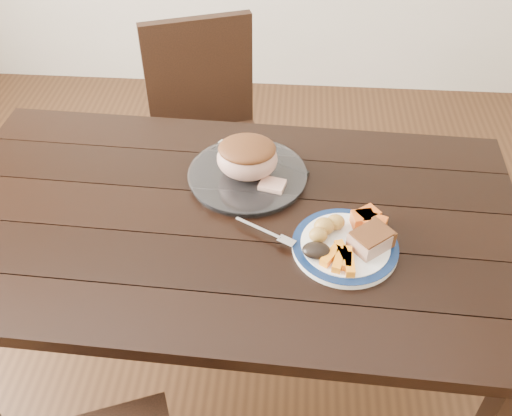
# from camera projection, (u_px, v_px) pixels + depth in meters

# --- Properties ---
(ground) EXTENTS (4.00, 4.00, 0.00)m
(ground) POSITION_uv_depth(u_px,v_px,m) (234.00, 367.00, 2.06)
(ground) COLOR #472B16
(ground) RESTS_ON ground
(dining_table) EXTENTS (1.63, 0.96, 0.75)m
(dining_table) POSITION_uv_depth(u_px,v_px,m) (228.00, 239.00, 1.61)
(dining_table) COLOR black
(dining_table) RESTS_ON ground
(chair_far) EXTENTS (0.54, 0.55, 0.93)m
(chair_far) POSITION_uv_depth(u_px,v_px,m) (208.00, 129.00, 2.25)
(chair_far) COLOR black
(chair_far) RESTS_ON ground
(dinner_plate) EXTENTS (0.27, 0.27, 0.02)m
(dinner_plate) POSITION_uv_depth(u_px,v_px,m) (345.00, 247.00, 1.45)
(dinner_plate) COLOR white
(dinner_plate) RESTS_ON dining_table
(plate_rim) EXTENTS (0.27, 0.27, 0.02)m
(plate_rim) POSITION_uv_depth(u_px,v_px,m) (345.00, 244.00, 1.45)
(plate_rim) COLOR #0D1F45
(plate_rim) RESTS_ON dinner_plate
(serving_platter) EXTENTS (0.34, 0.34, 0.02)m
(serving_platter) POSITION_uv_depth(u_px,v_px,m) (247.00, 176.00, 1.66)
(serving_platter) COLOR white
(serving_platter) RESTS_ON dining_table
(pork_slice) EXTENTS (0.12, 0.12, 0.04)m
(pork_slice) POSITION_uv_depth(u_px,v_px,m) (371.00, 240.00, 1.42)
(pork_slice) COLOR tan
(pork_slice) RESTS_ON dinner_plate
(roasted_potatoes) EXTENTS (0.09, 0.09, 0.05)m
(roasted_potatoes) POSITION_uv_depth(u_px,v_px,m) (326.00, 227.00, 1.46)
(roasted_potatoes) COLOR gold
(roasted_potatoes) RESTS_ON dinner_plate
(carrot_batons) EXTENTS (0.09, 0.11, 0.02)m
(carrot_batons) POSITION_uv_depth(u_px,v_px,m) (342.00, 258.00, 1.39)
(carrot_batons) COLOR orange
(carrot_batons) RESTS_ON dinner_plate
(pumpkin_wedges) EXTENTS (0.10, 0.09, 0.04)m
(pumpkin_wedges) POSITION_uv_depth(u_px,v_px,m) (368.00, 220.00, 1.48)
(pumpkin_wedges) COLOR orange
(pumpkin_wedges) RESTS_ON dinner_plate
(dark_mushroom) EXTENTS (0.07, 0.05, 0.03)m
(dark_mushroom) POSITION_uv_depth(u_px,v_px,m) (316.00, 250.00, 1.40)
(dark_mushroom) COLOR black
(dark_mushroom) RESTS_ON dinner_plate
(fork) EXTENTS (0.16, 0.10, 0.00)m
(fork) POSITION_uv_depth(u_px,v_px,m) (269.00, 234.00, 1.47)
(fork) COLOR silver
(fork) RESTS_ON dinner_plate
(roast_joint) EXTENTS (0.17, 0.15, 0.11)m
(roast_joint) POSITION_uv_depth(u_px,v_px,m) (247.00, 159.00, 1.62)
(roast_joint) COLOR tan
(roast_joint) RESTS_ON serving_platter
(cut_slice) EXTENTS (0.08, 0.07, 0.02)m
(cut_slice) POSITION_uv_depth(u_px,v_px,m) (272.00, 185.00, 1.60)
(cut_slice) COLOR tan
(cut_slice) RESTS_ON serving_platter
(carving_knife) EXTENTS (0.29, 0.17, 0.01)m
(carving_knife) POSITION_uv_depth(u_px,v_px,m) (279.00, 164.00, 1.71)
(carving_knife) COLOR silver
(carving_knife) RESTS_ON dining_table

